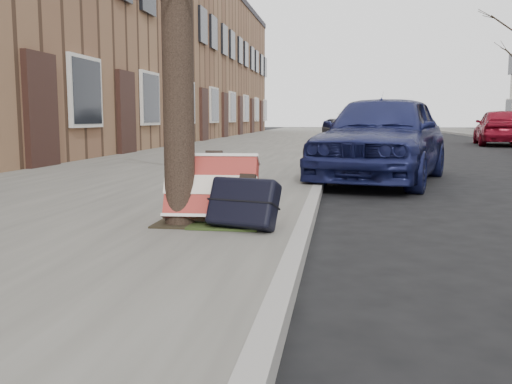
# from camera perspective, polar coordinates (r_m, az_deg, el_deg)

# --- Properties ---
(ground) EXTENTS (120.00, 120.00, 0.00)m
(ground) POSITION_cam_1_polar(r_m,az_deg,el_deg) (3.64, 23.83, -8.63)
(ground) COLOR black
(ground) RESTS_ON ground
(near_sidewalk) EXTENTS (5.00, 70.00, 0.12)m
(near_sidewalk) POSITION_cam_1_polar(r_m,az_deg,el_deg) (18.59, -0.01, 4.60)
(near_sidewalk) COLOR slate
(near_sidewalk) RESTS_ON ground
(house_near) EXTENTS (6.80, 40.00, 7.00)m
(house_near) POSITION_cam_1_polar(r_m,az_deg,el_deg) (21.36, -15.94, 13.93)
(house_near) COLOR brown
(house_near) RESTS_ON ground
(dirt_patch) EXTENTS (0.85, 0.85, 0.02)m
(dirt_patch) POSITION_cam_1_polar(r_m,az_deg,el_deg) (4.76, -4.22, -2.76)
(dirt_patch) COLOR black
(dirt_patch) RESTS_ON near_sidewalk
(suitcase_red) EXTENTS (0.74, 0.43, 0.56)m
(suitcase_red) POSITION_cam_1_polar(r_m,az_deg,el_deg) (4.58, -4.43, 0.30)
(suitcase_red) COLOR maroon
(suitcase_red) RESTS_ON near_sidewalk
(suitcase_navy) EXTENTS (0.60, 0.45, 0.42)m
(suitcase_navy) POSITION_cam_1_polar(r_m,az_deg,el_deg) (4.32, -1.27, -1.08)
(suitcase_navy) COLOR black
(suitcase_navy) RESTS_ON near_sidewalk
(car_near_front) EXTENTS (2.56, 4.27, 1.36)m
(car_near_front) POSITION_cam_1_polar(r_m,az_deg,el_deg) (8.92, 12.56, 5.39)
(car_near_front) COLOR #171C4C
(car_near_front) RESTS_ON ground
(car_near_mid) EXTENTS (1.83, 4.11, 1.31)m
(car_near_mid) POSITION_cam_1_polar(r_m,az_deg,el_deg) (16.97, 11.12, 6.21)
(car_near_mid) COLOR #A8ABAF
(car_near_mid) RESTS_ON ground
(car_near_back) EXTENTS (3.59, 5.43, 1.39)m
(car_near_back) POSITION_cam_1_polar(r_m,az_deg,el_deg) (24.65, 10.47, 6.64)
(car_near_back) COLOR #323236
(car_near_back) RESTS_ON ground
(car_far_back) EXTENTS (2.09, 4.05, 1.32)m
(car_far_back) POSITION_cam_1_polar(r_m,az_deg,el_deg) (22.28, 23.20, 6.01)
(car_far_back) COLOR maroon
(car_far_back) RESTS_ON ground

